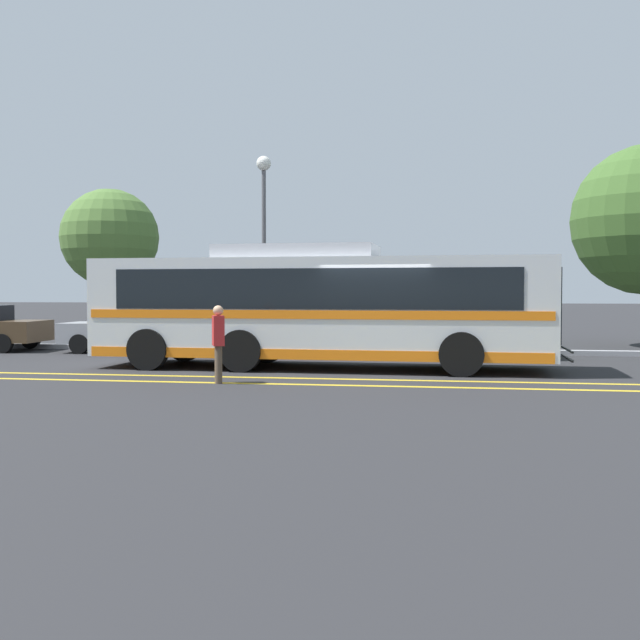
{
  "coord_description": "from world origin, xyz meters",
  "views": [
    {
      "loc": [
        1.45,
        -17.64,
        1.88
      ],
      "look_at": [
        -1.45,
        0.49,
        1.19
      ],
      "focal_mm": 42.0,
      "sensor_mm": 36.0,
      "label": 1
    }
  ],
  "objects_px": {
    "pedestrian_0": "(218,339)",
    "street_lamp": "(264,212)",
    "parked_car_3": "(468,331)",
    "tree_0": "(110,238)",
    "parked_car_1": "(127,329)",
    "transit_bus": "(319,306)",
    "parked_car_2": "(277,330)"
  },
  "relations": [
    {
      "from": "parked_car_2",
      "to": "tree_0",
      "type": "relative_size",
      "value": 0.68
    },
    {
      "from": "pedestrian_0",
      "to": "street_lamp",
      "type": "height_order",
      "value": "street_lamp"
    },
    {
      "from": "pedestrian_0",
      "to": "parked_car_2",
      "type": "bearing_deg",
      "value": 159.9
    },
    {
      "from": "parked_car_3",
      "to": "parked_car_1",
      "type": "bearing_deg",
      "value": -90.43
    },
    {
      "from": "parked_car_3",
      "to": "tree_0",
      "type": "relative_size",
      "value": 0.75
    },
    {
      "from": "street_lamp",
      "to": "tree_0",
      "type": "xyz_separation_m",
      "value": [
        -7.1,
        3.65,
        -0.51
      ]
    },
    {
      "from": "pedestrian_0",
      "to": "street_lamp",
      "type": "relative_size",
      "value": 0.25
    },
    {
      "from": "parked_car_2",
      "to": "parked_car_1",
      "type": "bearing_deg",
      "value": -96.13
    },
    {
      "from": "parked_car_1",
      "to": "street_lamp",
      "type": "bearing_deg",
      "value": 116.67
    },
    {
      "from": "parked_car_1",
      "to": "transit_bus",
      "type": "bearing_deg",
      "value": 57.0
    },
    {
      "from": "transit_bus",
      "to": "pedestrian_0",
      "type": "height_order",
      "value": "transit_bus"
    },
    {
      "from": "transit_bus",
      "to": "parked_car_1",
      "type": "bearing_deg",
      "value": -118.61
    },
    {
      "from": "parked_car_2",
      "to": "street_lamp",
      "type": "bearing_deg",
      "value": -160.62
    },
    {
      "from": "tree_0",
      "to": "transit_bus",
      "type": "bearing_deg",
      "value": -44.48
    },
    {
      "from": "parked_car_2",
      "to": "street_lamp",
      "type": "height_order",
      "value": "street_lamp"
    },
    {
      "from": "transit_bus",
      "to": "tree_0",
      "type": "distance_m",
      "value": 14.17
    },
    {
      "from": "parked_car_2",
      "to": "pedestrian_0",
      "type": "height_order",
      "value": "pedestrian_0"
    },
    {
      "from": "transit_bus",
      "to": "parked_car_1",
      "type": "height_order",
      "value": "transit_bus"
    },
    {
      "from": "parked_car_3",
      "to": "tree_0",
      "type": "distance_m",
      "value": 15.33
    },
    {
      "from": "parked_car_3",
      "to": "tree_0",
      "type": "xyz_separation_m",
      "value": [
        -13.69,
        6.06,
        3.27
      ]
    },
    {
      "from": "tree_0",
      "to": "parked_car_3",
      "type": "bearing_deg",
      "value": -23.86
    },
    {
      "from": "parked_car_1",
      "to": "tree_0",
      "type": "bearing_deg",
      "value": -153.72
    },
    {
      "from": "parked_car_1",
      "to": "pedestrian_0",
      "type": "distance_m",
      "value": 8.9
    },
    {
      "from": "parked_car_1",
      "to": "parked_car_3",
      "type": "relative_size",
      "value": 0.89
    },
    {
      "from": "parked_car_1",
      "to": "parked_car_3",
      "type": "height_order",
      "value": "parked_car_1"
    },
    {
      "from": "parked_car_1",
      "to": "parked_car_3",
      "type": "distance_m",
      "value": 10.47
    },
    {
      "from": "pedestrian_0",
      "to": "street_lamp",
      "type": "xyz_separation_m",
      "value": [
        -1.28,
        9.43,
        3.62
      ]
    },
    {
      "from": "parked_car_2",
      "to": "tree_0",
      "type": "xyz_separation_m",
      "value": [
        -8.1,
        6.17,
        3.27
      ]
    },
    {
      "from": "transit_bus",
      "to": "pedestrian_0",
      "type": "bearing_deg",
      "value": -23.69
    },
    {
      "from": "parked_car_2",
      "to": "parked_car_3",
      "type": "bearing_deg",
      "value": 89.01
    },
    {
      "from": "transit_bus",
      "to": "parked_car_2",
      "type": "xyz_separation_m",
      "value": [
        -1.86,
        3.61,
        -0.8
      ]
    },
    {
      "from": "parked_car_3",
      "to": "street_lamp",
      "type": "height_order",
      "value": "street_lamp"
    }
  ]
}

